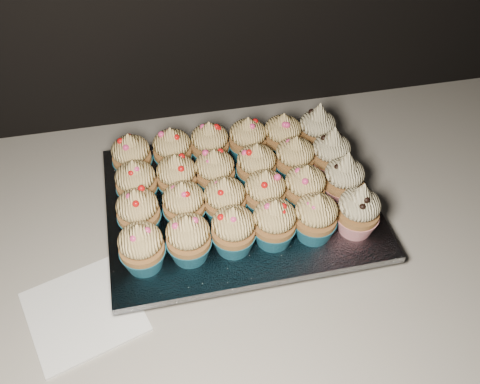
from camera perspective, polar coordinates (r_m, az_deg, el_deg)
The scene contains 29 objects.
cabinet at distance 1.24m, azimuth 0.46°, elevation -17.94°, with size 2.40×0.60×0.86m, color black.
worktop at distance 0.86m, azimuth 0.63°, elevation -4.45°, with size 2.44×0.64×0.04m, color beige.
napkin at distance 0.78m, azimuth -16.32°, elevation -12.15°, with size 0.14×0.14×0.00m, color white.
baking_tray at distance 0.85m, azimuth 0.00°, elevation -1.84°, with size 0.38×0.29×0.02m, color black.
foil_lining at distance 0.84m, azimuth 0.00°, elevation -1.05°, with size 0.41×0.32×0.01m, color silver.
cupcake_0 at distance 0.73m, azimuth -10.46°, elevation -5.81°, with size 0.06×0.06×0.08m.
cupcake_1 at distance 0.73m, azimuth -5.51°, elevation -4.95°, with size 0.06×0.06×0.08m.
cupcake_2 at distance 0.74m, azimuth -0.71°, elevation -4.08°, with size 0.06×0.06×0.08m.
cupcake_3 at distance 0.75m, azimuth 3.67°, elevation -3.30°, with size 0.06×0.06×0.08m.
cupcake_4 at distance 0.76m, azimuth 8.06°, elevation -2.68°, with size 0.06×0.06×0.08m.
cupcake_5 at distance 0.78m, azimuth 12.51°, elevation -1.95°, with size 0.06×0.06×0.10m.
cupcake_6 at distance 0.78m, azimuth -10.78°, elevation -2.14°, with size 0.06×0.06×0.08m.
cupcake_7 at distance 0.78m, azimuth -6.00°, elevation -1.37°, with size 0.06×0.06×0.08m.
cupcake_8 at distance 0.78m, azimuth -1.62°, elevation -0.91°, with size 0.06×0.06×0.08m.
cupcake_9 at distance 0.79m, azimuth 2.68°, elevation -0.12°, with size 0.06×0.06×0.08m.
cupcake_10 at distance 0.80m, azimuth 6.91°, elevation 0.42°, with size 0.06×0.06×0.08m.
cupcake_11 at distance 0.82m, azimuth 11.01°, elevation 1.35°, with size 0.06×0.06×0.10m.
cupcake_12 at distance 0.82m, azimuth -10.99°, elevation 0.91°, with size 0.06×0.06×0.08m.
cupcake_13 at distance 0.82m, azimuth -6.73°, elevation 1.57°, with size 0.06×0.06×0.08m.
cupcake_14 at distance 0.82m, azimuth -2.69°, elevation 2.13°, with size 0.06×0.06×0.08m.
cupcake_15 at distance 0.83m, azimuth 1.75°, elevation 2.75°, with size 0.06×0.06×0.08m.
cupcake_16 at distance 0.85m, azimuth 5.83°, elevation 3.51°, with size 0.06×0.06×0.08m.
cupcake_17 at distance 0.86m, azimuth 9.67°, elevation 4.04°, with size 0.06×0.06×0.10m.
cupcake_18 at distance 0.86m, azimuth -11.47°, elevation 3.70°, with size 0.06×0.06×0.08m.
cupcake_19 at distance 0.86m, azimuth -7.22°, elevation 4.42°, with size 0.06×0.06×0.08m.
cupcake_20 at distance 0.87m, azimuth -3.23°, elevation 5.07°, with size 0.06×0.06×0.08m.
cupcake_21 at distance 0.88m, azimuth 0.84°, elevation 5.56°, with size 0.06×0.06×0.08m.
cupcake_22 at distance 0.89m, azimuth 4.55°, elevation 5.97°, with size 0.06×0.06×0.08m.
cupcake_23 at distance 0.90m, azimuth 8.22°, elevation 6.59°, with size 0.06×0.06×0.10m.
Camera 1 is at (-0.12, 1.16, 1.54)m, focal length 40.00 mm.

